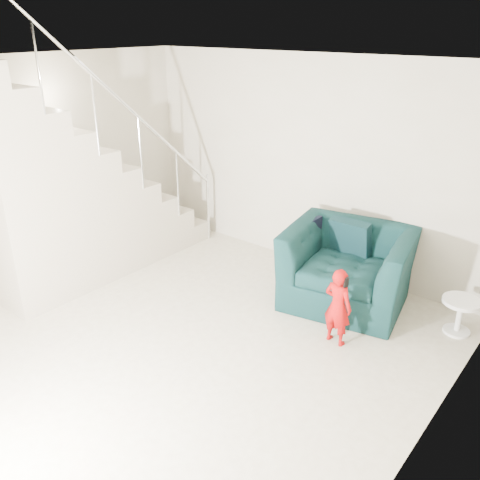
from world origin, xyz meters
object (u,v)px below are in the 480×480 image
Objects in this scene: toddler at (338,306)px; armchair at (348,267)px; side_table at (460,311)px; staircase at (71,206)px.

armchair is at bearing -63.95° from toddler.
toddler reaches higher than side_table.
toddler is (0.31, -0.81, -0.03)m from armchair.
staircase reaches higher than armchair.
armchair is at bearing -173.09° from side_table.
side_table is at bearing 21.74° from staircase.
armchair is 1.65× the size of toddler.
staircase reaches higher than side_table.
staircase is (-3.33, -0.74, 0.53)m from toddler.
toddler is at bearing -79.96° from armchair.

